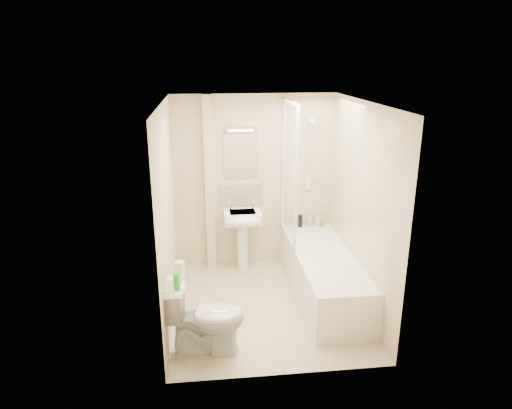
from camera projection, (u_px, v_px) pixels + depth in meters
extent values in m
plane|color=beige|center=(266.00, 306.00, 5.48)|extent=(2.50, 2.50, 0.00)
cube|color=beige|center=(254.00, 182.00, 6.29)|extent=(2.20, 0.02, 2.40)
cube|color=beige|center=(167.00, 215.00, 4.99)|extent=(0.02, 2.50, 2.40)
cube|color=beige|center=(362.00, 208.00, 5.23)|extent=(0.02, 2.50, 2.40)
cube|color=white|center=(268.00, 103.00, 4.74)|extent=(2.20, 2.50, 0.02)
cube|color=beige|center=(308.00, 165.00, 6.29)|extent=(0.70, 0.01, 1.75)
cube|color=beige|center=(356.00, 185.00, 5.35)|extent=(0.01, 2.10, 1.75)
cube|color=beige|center=(209.00, 185.00, 6.17)|extent=(0.12, 0.12, 2.40)
cube|color=beige|center=(241.00, 195.00, 6.32)|extent=(0.60, 0.02, 0.30)
cube|color=white|center=(241.00, 156.00, 6.14)|extent=(0.46, 0.01, 0.60)
cube|color=silver|center=(241.00, 129.00, 6.01)|extent=(0.42, 0.07, 0.07)
cube|color=white|center=(324.00, 274.00, 5.67)|extent=(0.70, 2.10, 0.55)
cube|color=white|center=(325.00, 258.00, 5.60)|extent=(0.56, 1.96, 0.05)
cube|color=white|center=(289.00, 172.00, 5.83)|extent=(0.01, 0.90, 1.80)
cube|color=silver|center=(284.00, 164.00, 6.24)|extent=(0.04, 0.04, 1.80)
cube|color=silver|center=(296.00, 181.00, 5.41)|extent=(0.04, 0.04, 1.80)
cube|color=silver|center=(291.00, 102.00, 5.56)|extent=(0.04, 0.90, 0.04)
cube|color=silver|center=(288.00, 236.00, 6.11)|extent=(0.04, 0.90, 0.03)
cylinder|color=silver|center=(309.00, 157.00, 6.23)|extent=(0.02, 0.02, 0.90)
cylinder|color=silver|center=(308.00, 188.00, 6.37)|extent=(0.05, 0.05, 0.02)
cylinder|color=silver|center=(310.00, 124.00, 6.09)|extent=(0.05, 0.05, 0.02)
cylinder|color=silver|center=(311.00, 122.00, 6.02)|extent=(0.08, 0.11, 0.11)
cube|color=silver|center=(308.00, 184.00, 6.35)|extent=(0.10, 0.05, 0.14)
cylinder|color=silver|center=(308.00, 154.00, 6.19)|extent=(0.01, 0.13, 0.84)
cylinder|color=white|center=(243.00, 245.00, 6.38)|extent=(0.14, 0.14, 0.67)
cube|color=white|center=(242.00, 217.00, 6.22)|extent=(0.50, 0.38, 0.15)
ellipsoid|color=white|center=(244.00, 221.00, 6.06)|extent=(0.50, 0.21, 0.15)
cube|color=silver|center=(242.00, 213.00, 6.20)|extent=(0.35, 0.25, 0.04)
cylinder|color=white|center=(230.00, 206.00, 6.26)|extent=(0.03, 0.03, 0.10)
cylinder|color=white|center=(254.00, 205.00, 6.30)|extent=(0.03, 0.03, 0.10)
sphere|color=white|center=(230.00, 203.00, 6.25)|extent=(0.04, 0.04, 0.04)
sphere|color=white|center=(253.00, 202.00, 6.28)|extent=(0.04, 0.04, 0.04)
cylinder|color=silver|center=(295.00, 222.00, 6.45)|extent=(0.05, 0.05, 0.16)
cylinder|color=black|center=(300.00, 221.00, 6.45)|extent=(0.06, 0.06, 0.18)
cylinder|color=beige|center=(310.00, 221.00, 6.47)|extent=(0.06, 0.06, 0.15)
cylinder|color=silver|center=(318.00, 222.00, 6.49)|extent=(0.06, 0.06, 0.13)
cylinder|color=green|center=(321.00, 223.00, 6.50)|extent=(0.06, 0.06, 0.08)
imported|color=white|center=(206.00, 317.00, 4.53)|extent=(0.48, 0.79, 0.78)
cylinder|color=white|center=(179.00, 276.00, 4.44)|extent=(0.10, 0.10, 0.09)
cylinder|color=white|center=(180.00, 267.00, 4.39)|extent=(0.10, 0.10, 0.11)
cylinder|color=green|center=(177.00, 282.00, 4.25)|extent=(0.06, 0.06, 0.16)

